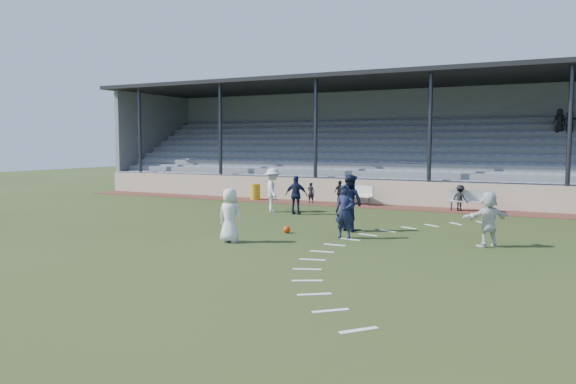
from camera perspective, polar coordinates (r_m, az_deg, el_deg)
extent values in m
plane|color=#2D3D18|center=(18.28, -3.55, -4.67)|extent=(90.00, 90.00, 0.00)
cube|color=#552A22|center=(27.76, 7.48, -1.37)|extent=(34.00, 2.00, 0.02)
cube|color=beige|center=(28.69, 8.19, 0.01)|extent=(34.00, 0.18, 1.20)
cube|color=beige|center=(28.13, 6.95, -0.38)|extent=(2.00, 1.14, 0.06)
cube|color=beige|center=(28.32, 7.10, 0.16)|extent=(1.87, 0.83, 0.54)
cylinder|color=#2E3036|center=(28.74, 5.70, -0.71)|extent=(0.06, 0.06, 0.40)
cylinder|color=#2E3036|center=(27.59, 8.24, -0.98)|extent=(0.06, 0.06, 0.40)
cube|color=beige|center=(26.46, 18.11, -0.93)|extent=(2.04, 0.80, 0.06)
cube|color=beige|center=(26.65, 18.20, -0.35)|extent=(1.97, 0.47, 0.54)
cylinder|color=#2E3036|center=(26.45, 16.26, -1.38)|extent=(0.06, 0.06, 0.40)
cylinder|color=#2E3036|center=(26.54, 19.93, -1.46)|extent=(0.06, 0.06, 0.40)
cylinder|color=gold|center=(30.30, -3.34, 0.02)|extent=(0.53, 0.53, 0.85)
sphere|color=red|center=(19.19, -0.12, -3.83)|extent=(0.24, 0.24, 0.24)
imported|color=silver|center=(17.43, -5.92, -2.38)|extent=(0.82, 0.54, 1.67)
imported|color=#141937|center=(18.10, 5.79, -2.00)|extent=(0.65, 0.44, 1.75)
imported|color=#141937|center=(19.73, 6.33, -1.07)|extent=(1.20, 1.11, 1.98)
imported|color=silver|center=(25.00, -1.55, 0.20)|extent=(1.30, 1.46, 1.96)
imported|color=#141937|center=(24.11, 0.85, -0.32)|extent=(1.04, 0.58, 1.67)
imported|color=silver|center=(17.63, 19.69, -2.61)|extent=(1.46, 1.39, 1.65)
imported|color=black|center=(28.62, 2.34, -0.07)|extent=(0.39, 0.26, 1.05)
imported|color=black|center=(27.98, 5.30, -0.05)|extent=(0.76, 0.52, 1.19)
imported|color=black|center=(26.41, 17.08, -0.58)|extent=(0.87, 0.70, 1.17)
cube|color=gray|center=(29.21, 8.53, 0.10)|extent=(34.00, 0.80, 1.20)
cube|color=#8894A5|center=(29.26, 8.61, 1.38)|extent=(33.00, 0.28, 0.10)
cube|color=gray|center=(29.95, 9.02, 0.59)|extent=(34.00, 0.80, 1.60)
cube|color=#8894A5|center=(29.99, 9.10, 2.23)|extent=(33.00, 0.28, 0.10)
cube|color=gray|center=(30.70, 9.48, 1.07)|extent=(34.00, 0.80, 2.00)
cube|color=#8894A5|center=(30.74, 9.57, 3.03)|extent=(33.00, 0.28, 0.10)
cube|color=gray|center=(31.45, 9.92, 1.52)|extent=(34.00, 0.80, 2.40)
cube|color=#8894A5|center=(31.49, 10.01, 3.80)|extent=(33.00, 0.28, 0.10)
cube|color=gray|center=(32.20, 10.34, 1.95)|extent=(34.00, 0.80, 2.80)
cube|color=#8894A5|center=(32.26, 10.44, 4.53)|extent=(33.00, 0.28, 0.10)
cube|color=gray|center=(32.96, 10.75, 2.36)|extent=(34.00, 0.80, 3.20)
cube|color=#8894A5|center=(33.02, 10.84, 5.23)|extent=(33.00, 0.28, 0.10)
cube|color=gray|center=(33.72, 11.13, 2.75)|extent=(34.00, 0.80, 3.60)
cube|color=#8894A5|center=(33.80, 11.23, 5.89)|extent=(33.00, 0.28, 0.10)
cube|color=gray|center=(34.48, 11.50, 3.12)|extent=(34.00, 0.80, 4.00)
cube|color=#8894A5|center=(34.58, 11.60, 6.53)|extent=(33.00, 0.28, 0.10)
cube|color=gray|center=(35.25, 11.85, 3.48)|extent=(34.00, 0.80, 4.40)
cube|color=#8894A5|center=(35.36, 11.96, 7.13)|extent=(33.00, 0.28, 0.10)
cube|color=gray|center=(35.82, 12.13, 5.10)|extent=(34.00, 0.40, 6.40)
cube|color=gray|center=(40.47, -13.14, 5.06)|extent=(0.30, 7.80, 6.40)
cube|color=black|center=(32.25, 10.44, 11.03)|extent=(34.60, 9.00, 0.22)
cylinder|color=#2E3036|center=(36.35, -14.81, 5.12)|extent=(0.20, 0.20, 6.50)
cylinder|color=#2E3036|center=(32.68, -6.88, 5.28)|extent=(0.20, 0.20, 6.50)
cylinder|color=#2E3036|center=(29.77, 2.81, 5.34)|extent=(0.20, 0.20, 6.50)
cylinder|color=#2E3036|center=(27.87, 14.20, 5.22)|extent=(0.20, 0.20, 6.50)
cylinder|color=#2E3036|center=(27.19, 26.67, 4.85)|extent=(0.20, 0.20, 6.50)
cylinder|color=#2E3036|center=(28.64, 8.20, 1.31)|extent=(34.00, 0.05, 0.05)
imported|color=black|center=(32.50, 25.87, 6.54)|extent=(0.71, 0.59, 1.25)
imported|color=black|center=(32.50, 26.73, 6.42)|extent=(1.09, 0.42, 1.15)
cube|color=white|center=(22.95, 19.09, -2.94)|extent=(0.54, 0.61, 0.01)
cube|color=white|center=(22.31, 16.71, -3.10)|extent=(0.59, 0.56, 0.01)
cube|color=white|center=(21.59, 14.40, -3.31)|extent=(0.64, 0.51, 0.01)
cube|color=white|center=(20.80, 12.19, -3.58)|extent=(0.67, 0.44, 0.01)
cube|color=white|center=(19.94, 10.10, -3.91)|extent=(0.70, 0.37, 0.01)
cube|color=white|center=(19.03, 8.14, -4.31)|extent=(0.71, 0.29, 0.01)
cube|color=white|center=(18.05, 6.35, -4.80)|extent=(0.71, 0.21, 0.01)
cube|color=white|center=(17.03, 4.78, -5.37)|extent=(0.70, 0.12, 0.01)
cube|color=white|center=(15.98, 3.48, -6.06)|extent=(0.71, 0.21, 0.01)
cube|color=white|center=(14.89, 2.51, -6.88)|extent=(0.71, 0.29, 0.01)
cube|color=white|center=(13.78, 1.97, -7.84)|extent=(0.70, 0.37, 0.01)
cube|color=white|center=(12.67, 1.98, -8.99)|extent=(0.67, 0.44, 0.01)
cube|color=white|center=(11.58, 2.71, -10.34)|extent=(0.64, 0.51, 0.01)
cube|color=white|center=(10.53, 4.36, -11.93)|extent=(0.59, 0.56, 0.01)
cube|color=white|center=(9.55, 7.22, -13.75)|extent=(0.54, 0.61, 0.01)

